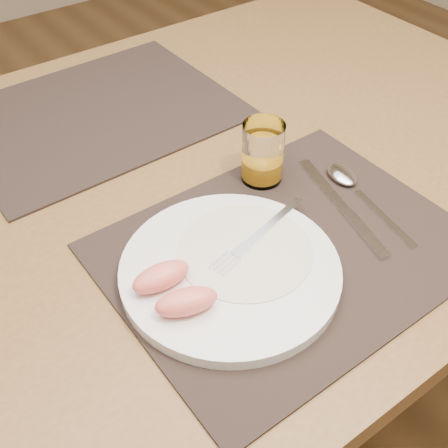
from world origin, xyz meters
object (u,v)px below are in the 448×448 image
knife (348,213)px  spoon (348,180)px  table (181,214)px  plate (230,270)px  fork (253,240)px  placemat_far (97,113)px  juice_glass (263,155)px  placemat_near (287,249)px

knife → spoon: size_ratio=1.13×
table → plate: bearing=-105.7°
plate → fork: size_ratio=1.55×
spoon → table: bearing=137.2°
knife → fork: bearing=170.8°
placemat_far → knife: knife is taller
knife → juice_glass: size_ratio=2.37×
spoon → placemat_near: bearing=-162.7°
fork → juice_glass: (0.10, 0.11, 0.02)m
knife → juice_glass: 0.15m
table → fork: (-0.01, -0.20, 0.11)m
placemat_near → table: bearing=96.9°
fork → juice_glass: bearing=46.8°
knife → spoon: (0.05, 0.05, 0.00)m
table → placemat_near: size_ratio=3.11×
placemat_far → juice_glass: size_ratio=4.92×
placemat_far → fork: size_ratio=2.59×
fork → placemat_near: bearing=-33.0°
table → spoon: bearing=-42.8°
placemat_far → fork: fork is taller
table → fork: fork is taller
placemat_near → juice_glass: bearing=64.1°
placemat_near → juice_glass: juice_glass is taller
table → fork: 0.22m
juice_glass → placemat_far: bearing=110.6°
spoon → juice_glass: bearing=137.8°
placemat_near → juice_glass: (0.06, 0.13, 0.04)m
placemat_far → knife: (0.16, -0.44, 0.00)m
table → placemat_far: placemat_far is taller
placemat_far → knife: bearing=-70.0°
placemat_near → spoon: 0.17m
placemat_far → spoon: size_ratio=2.34×
plate → knife: size_ratio=1.24×
table → spoon: 0.27m
fork → knife: bearing=-9.2°
knife → spoon: spoon is taller
table → placemat_far: (-0.02, 0.22, 0.09)m
placemat_near → plate: bearing=175.5°
placemat_near → plate: size_ratio=1.67×
plate → knife: bearing=-1.9°
placemat_far → juice_glass: juice_glass is taller
placemat_near → juice_glass: 0.15m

